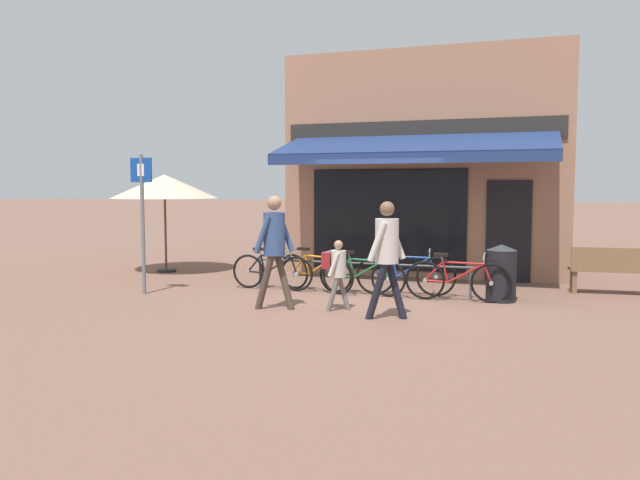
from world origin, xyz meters
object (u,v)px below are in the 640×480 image
at_px(pedestrian_adult, 274,240).
at_px(pedestrian_child, 336,267).
at_px(cafe_parasol, 165,187).
at_px(park_bench, 617,269).
at_px(bicycle_blue, 405,274).
at_px(bicycle_black, 272,271).
at_px(bicycle_green, 361,275).
at_px(bicycle_orange, 315,272).
at_px(parking_sign, 142,209).
at_px(bicycle_red, 457,280).
at_px(pedestrian_second_adult, 387,247).
at_px(litter_bin, 501,273).

xyz_separation_m(pedestrian_adult, pedestrian_child, (0.97, 0.22, -0.42)).
bearing_deg(cafe_parasol, pedestrian_child, -31.19).
bearing_deg(park_bench, bicycle_blue, -164.45).
height_order(bicycle_black, cafe_parasol, cafe_parasol).
xyz_separation_m(bicycle_black, pedestrian_child, (1.77, -1.53, 0.34)).
xyz_separation_m(bicycle_green, cafe_parasol, (-5.10, 1.56, 1.61)).
distance_m(bicycle_orange, park_bench, 5.51).
relative_size(bicycle_green, parking_sign, 0.66).
height_order(bicycle_black, bicycle_red, bicycle_red).
bearing_deg(bicycle_blue, park_bench, 12.23).
relative_size(pedestrian_adult, park_bench, 1.13).
xyz_separation_m(bicycle_green, pedestrian_child, (-0.00, -1.52, 0.34)).
relative_size(bicycle_green, cafe_parasol, 0.69).
height_order(bicycle_blue, parking_sign, parking_sign).
height_order(bicycle_blue, bicycle_red, bicycle_blue).
bearing_deg(pedestrian_second_adult, bicycle_green, 116.04).
height_order(pedestrian_adult, cafe_parasol, cafe_parasol).
bearing_deg(litter_bin, bicycle_black, -178.12).
bearing_deg(bicycle_orange, pedestrian_adult, -75.96).
bearing_deg(bicycle_blue, pedestrian_second_adult, -94.52).
xyz_separation_m(bicycle_orange, pedestrian_adult, (-0.07, -1.77, 0.75)).
bearing_deg(park_bench, bicycle_green, -165.60).
relative_size(bicycle_orange, cafe_parasol, 0.68).
distance_m(litter_bin, park_bench, 2.39).
bearing_deg(pedestrian_child, bicycle_orange, 108.37).
height_order(pedestrian_adult, park_bench, pedestrian_adult).
relative_size(bicycle_blue, park_bench, 1.10).
relative_size(bicycle_black, bicycle_orange, 1.01).
bearing_deg(pedestrian_adult, bicycle_black, 121.11).
relative_size(litter_bin, parking_sign, 0.39).
height_order(cafe_parasol, park_bench, cafe_parasol).
relative_size(cafe_parasol, park_bench, 1.49).
bearing_deg(bicycle_red, park_bench, 30.43).
height_order(parking_sign, park_bench, parking_sign).
distance_m(bicycle_blue, litter_bin, 1.67).
xyz_separation_m(bicycle_black, bicycle_blue, (2.54, 0.18, 0.03)).
relative_size(parking_sign, cafe_parasol, 1.05).
bearing_deg(pedestrian_second_adult, bicycle_black, 145.33).
xyz_separation_m(pedestrian_second_adult, cafe_parasol, (-5.99, 3.46, 0.90)).
height_order(bicycle_orange, pedestrian_second_adult, pedestrian_second_adult).
relative_size(bicycle_orange, pedestrian_adult, 0.90).
bearing_deg(cafe_parasol, park_bench, -0.34).
distance_m(bicycle_red, cafe_parasol, 7.21).
relative_size(bicycle_black, bicycle_blue, 0.94).
distance_m(bicycle_red, pedestrian_adult, 3.23).
height_order(bicycle_green, cafe_parasol, cafe_parasol).
relative_size(bicycle_black, bicycle_red, 0.93).
relative_size(bicycle_black, cafe_parasol, 0.69).
height_order(bicycle_red, pedestrian_adult, pedestrian_adult).
height_order(litter_bin, park_bench, litter_bin).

